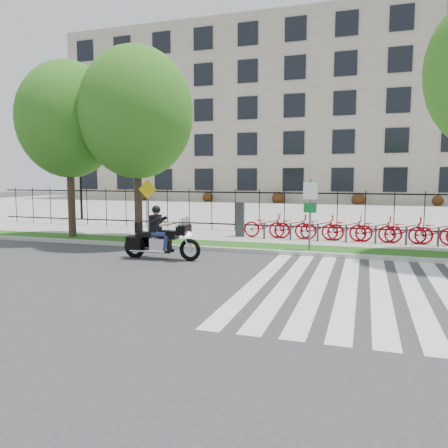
% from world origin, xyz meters
% --- Properties ---
extents(ground, '(120.00, 120.00, 0.00)m').
position_xyz_m(ground, '(0.00, 0.00, 0.00)').
color(ground, '#323234').
rests_on(ground, ground).
extents(curb, '(60.00, 0.20, 0.15)m').
position_xyz_m(curb, '(0.00, 4.10, 0.07)').
color(curb, '#AFAEA5').
rests_on(curb, ground).
extents(grass_verge, '(60.00, 1.50, 0.15)m').
position_xyz_m(grass_verge, '(0.00, 4.95, 0.07)').
color(grass_verge, '#164A12').
rests_on(grass_verge, ground).
extents(sidewalk, '(60.00, 3.50, 0.15)m').
position_xyz_m(sidewalk, '(0.00, 7.45, 0.07)').
color(sidewalk, gray).
rests_on(sidewalk, ground).
extents(plaza, '(80.00, 34.00, 0.10)m').
position_xyz_m(plaza, '(0.00, 25.00, 0.05)').
color(plaza, gray).
rests_on(plaza, ground).
extents(crosswalk_stripes, '(5.70, 8.00, 0.01)m').
position_xyz_m(crosswalk_stripes, '(4.83, 0.00, 0.01)').
color(crosswalk_stripes, silver).
rests_on(crosswalk_stripes, ground).
extents(iron_fence, '(30.00, 0.06, 2.00)m').
position_xyz_m(iron_fence, '(0.00, 9.20, 1.15)').
color(iron_fence, black).
rests_on(iron_fence, sidewalk).
extents(office_building, '(60.00, 21.90, 20.15)m').
position_xyz_m(office_building, '(0.00, 44.92, 9.97)').
color(office_building, '#9F9180').
rests_on(office_building, ground).
extents(lamp_post_left, '(1.06, 0.70, 4.25)m').
position_xyz_m(lamp_post_left, '(-12.00, 12.00, 3.21)').
color(lamp_post_left, black).
rests_on(lamp_post_left, ground).
extents(street_tree_0, '(4.28, 4.28, 7.48)m').
position_xyz_m(street_tree_0, '(-7.36, 4.95, 5.15)').
color(street_tree_0, '#31211A').
rests_on(street_tree_0, grass_verge).
extents(street_tree_1, '(4.59, 4.59, 7.80)m').
position_xyz_m(street_tree_1, '(-4.10, 4.95, 5.30)').
color(street_tree_1, '#31211A').
rests_on(street_tree_1, grass_verge).
extents(bike_share_station, '(10.08, 0.89, 1.50)m').
position_xyz_m(bike_share_station, '(4.61, 7.20, 0.68)').
color(bike_share_station, '#2D2D33').
rests_on(bike_share_station, sidewalk).
extents(sign_pole_regulatory, '(0.50, 0.09, 2.50)m').
position_xyz_m(sign_pole_regulatory, '(2.94, 4.58, 1.74)').
color(sign_pole_regulatory, '#59595B').
rests_on(sign_pole_regulatory, grass_verge).
extents(sign_pole_warning, '(0.78, 0.09, 2.49)m').
position_xyz_m(sign_pole_warning, '(-3.46, 4.58, 1.74)').
color(sign_pole_warning, '#59595B').
rests_on(sign_pole_warning, grass_verge).
extents(motorcycle_rider, '(2.79, 0.81, 2.16)m').
position_xyz_m(motorcycle_rider, '(-1.65, 2.02, 0.72)').
color(motorcycle_rider, black).
rests_on(motorcycle_rider, ground).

